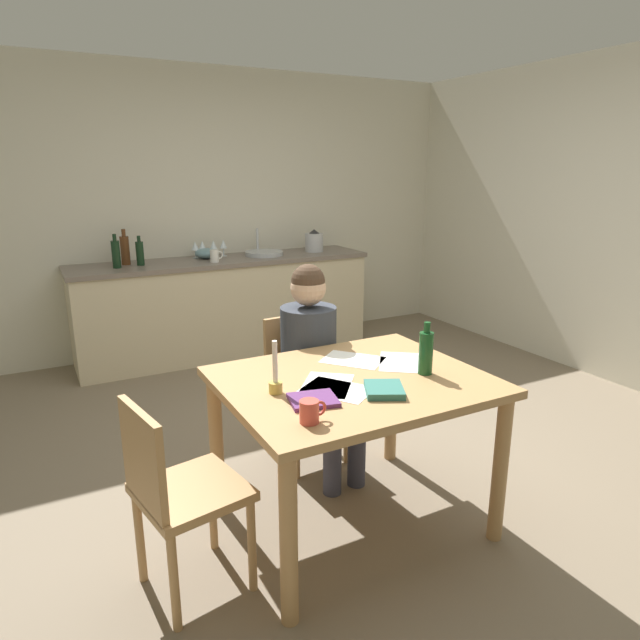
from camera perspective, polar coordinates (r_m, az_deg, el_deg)
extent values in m
cube|color=#7A6B56|center=(3.56, 2.83, -13.76)|extent=(5.20, 5.20, 0.04)
cube|color=beige|center=(5.51, -11.27, 10.83)|extent=(5.20, 0.12, 2.60)
cube|color=beige|center=(5.00, 29.89, 8.67)|extent=(0.12, 5.20, 2.60)
cube|color=beige|center=(5.31, -9.63, 1.21)|extent=(2.69, 0.60, 0.86)
cube|color=#72665B|center=(5.22, -9.85, 6.01)|extent=(2.73, 0.64, 0.04)
cube|color=tan|center=(2.61, 3.42, -6.36)|extent=(1.20, 0.98, 0.04)
cylinder|color=tan|center=(2.24, -3.23, -21.67)|extent=(0.07, 0.07, 0.73)
cylinder|color=tan|center=(2.79, 17.97, -14.37)|extent=(0.07, 0.07, 0.73)
cylinder|color=tan|center=(2.92, -10.57, -12.35)|extent=(0.07, 0.07, 0.73)
cylinder|color=tan|center=(3.36, 7.36, -8.38)|extent=(0.07, 0.07, 0.73)
cube|color=tan|center=(3.31, -1.32, -7.13)|extent=(0.42, 0.42, 0.04)
cube|color=tan|center=(3.38, -2.94, -2.81)|extent=(0.36, 0.05, 0.40)
cylinder|color=tan|center=(3.19, -2.41, -12.51)|extent=(0.04, 0.04, 0.44)
cylinder|color=tan|center=(3.35, 2.76, -11.08)|extent=(0.04, 0.04, 0.44)
cylinder|color=tan|center=(3.46, -5.22, -10.23)|extent=(0.04, 0.04, 0.44)
cylinder|color=tan|center=(3.61, -0.33, -9.04)|extent=(0.04, 0.04, 0.44)
cylinder|color=#333842|center=(3.20, -1.19, -3.03)|extent=(0.34, 0.34, 0.50)
sphere|color=#D8AD8C|center=(3.10, -1.23, 3.29)|extent=(0.20, 0.20, 0.20)
sphere|color=#473323|center=(3.10, -1.23, 4.01)|extent=(0.19, 0.19, 0.19)
cylinder|color=#383847|center=(3.10, -0.64, -8.61)|extent=(0.15, 0.39, 0.13)
cylinder|color=#383847|center=(3.06, 1.27, -13.70)|extent=(0.10, 0.10, 0.45)
cylinder|color=#383847|center=(3.18, 1.85, -7.99)|extent=(0.15, 0.39, 0.13)
cylinder|color=#383847|center=(3.14, 3.78, -12.93)|extent=(0.10, 0.10, 0.45)
cube|color=tan|center=(2.41, -13.01, -16.75)|extent=(0.47, 0.47, 0.04)
cube|color=tan|center=(2.24, -17.70, -13.45)|extent=(0.09, 0.36, 0.40)
cylinder|color=tan|center=(2.47, -7.00, -21.84)|extent=(0.04, 0.04, 0.44)
cylinder|color=tan|center=(2.72, -10.98, -18.21)|extent=(0.04, 0.04, 0.44)
cylinder|color=tan|center=(2.36, -14.73, -24.47)|extent=(0.04, 0.04, 0.44)
cylinder|color=tan|center=(2.61, -18.00, -20.29)|extent=(0.04, 0.04, 0.44)
cylinder|color=#D84C3F|center=(2.15, -1.11, -9.37)|extent=(0.08, 0.08, 0.09)
torus|color=#D84C3F|center=(2.16, -0.09, -9.04)|extent=(0.06, 0.01, 0.06)
cylinder|color=gold|center=(2.43, -4.58, -6.91)|extent=(0.06, 0.06, 0.05)
cylinder|color=white|center=(2.39, -4.64, -4.28)|extent=(0.02, 0.02, 0.19)
cube|color=#316D62|center=(2.44, 6.58, -7.10)|extent=(0.23, 0.24, 0.03)
cube|color=#5C2D65|center=(2.34, -0.71, -8.20)|extent=(0.23, 0.21, 0.02)
cube|color=white|center=(2.51, 0.70, -6.66)|extent=(0.35, 0.36, 0.00)
cube|color=white|center=(2.83, 3.38, -4.08)|extent=(0.35, 0.36, 0.00)
cube|color=white|center=(2.82, 8.29, -4.28)|extent=(0.34, 0.36, 0.00)
cube|color=white|center=(2.46, 1.76, -7.15)|extent=(0.34, 0.36, 0.00)
cylinder|color=#194C23|center=(2.66, 10.79, -3.37)|extent=(0.07, 0.07, 0.20)
cylinder|color=#194C23|center=(2.62, 10.92, -0.75)|extent=(0.03, 0.03, 0.05)
cylinder|color=#B2B7BC|center=(5.35, -5.75, 6.82)|extent=(0.36, 0.36, 0.04)
cylinder|color=silver|center=(5.48, -6.43, 8.06)|extent=(0.02, 0.02, 0.24)
cylinder|color=black|center=(4.93, -20.18, 6.32)|extent=(0.07, 0.07, 0.23)
cylinder|color=black|center=(4.92, -20.33, 7.95)|extent=(0.03, 0.03, 0.06)
cylinder|color=#593319|center=(5.08, -19.34, 6.73)|extent=(0.07, 0.07, 0.24)
cylinder|color=#593319|center=(5.06, -19.49, 8.44)|extent=(0.03, 0.03, 0.06)
cylinder|color=black|center=(5.01, -17.97, 6.50)|extent=(0.06, 0.06, 0.20)
cylinder|color=black|center=(4.99, -18.09, 7.93)|extent=(0.03, 0.03, 0.05)
ellipsoid|color=#668C99|center=(5.24, -11.56, 6.71)|extent=(0.21, 0.21, 0.09)
cylinder|color=#B7BABF|center=(5.57, -0.60, 7.95)|extent=(0.18, 0.18, 0.18)
cone|color=#262628|center=(5.55, -0.61, 9.08)|extent=(0.11, 0.11, 0.04)
cylinder|color=silver|center=(5.37, -9.83, 6.51)|extent=(0.06, 0.06, 0.00)
cylinder|color=silver|center=(5.37, -9.85, 6.90)|extent=(0.01, 0.01, 0.07)
cone|color=silver|center=(5.36, -9.88, 7.69)|extent=(0.07, 0.07, 0.08)
cylinder|color=silver|center=(5.34, -10.82, 6.41)|extent=(0.06, 0.06, 0.00)
cylinder|color=silver|center=(5.34, -10.84, 6.81)|extent=(0.01, 0.01, 0.07)
cone|color=silver|center=(5.33, -10.88, 7.60)|extent=(0.07, 0.07, 0.08)
cylinder|color=silver|center=(5.31, -11.91, 6.31)|extent=(0.06, 0.06, 0.00)
cylinder|color=silver|center=(5.31, -11.93, 6.70)|extent=(0.01, 0.01, 0.07)
cone|color=silver|center=(5.30, -11.98, 7.50)|extent=(0.07, 0.07, 0.08)
cylinder|color=silver|center=(5.29, -12.62, 6.24)|extent=(0.06, 0.06, 0.00)
cylinder|color=silver|center=(5.29, -12.64, 6.63)|extent=(0.01, 0.01, 0.07)
cone|color=silver|center=(5.28, -12.69, 7.44)|extent=(0.07, 0.07, 0.08)
cylinder|color=white|center=(5.03, -10.77, 6.46)|extent=(0.08, 0.08, 0.11)
torus|color=white|center=(5.04, -10.30, 6.57)|extent=(0.07, 0.01, 0.07)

